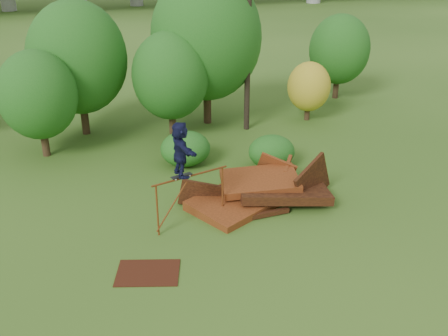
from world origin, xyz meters
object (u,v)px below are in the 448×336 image
object	(u,v)px
scrap_pile	(260,192)
utility_pole	(248,20)
flat_plate	(148,273)
skater	(181,149)

from	to	relation	value
scrap_pile	utility_pole	distance (m)	9.31
flat_plate	utility_pole	distance (m)	13.78
flat_plate	utility_pole	xyz separation A→B (m)	(7.41, 10.30, 5.39)
scrap_pile	utility_pole	world-z (taller)	utility_pole
flat_plate	utility_pole	world-z (taller)	utility_pole
skater	utility_pole	bearing A→B (deg)	-38.06
skater	utility_pole	size ratio (longest dim) A/B	0.17
flat_plate	utility_pole	bearing A→B (deg)	54.26
flat_plate	skater	bearing A→B (deg)	51.49
skater	scrap_pile	bearing A→B (deg)	-79.25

